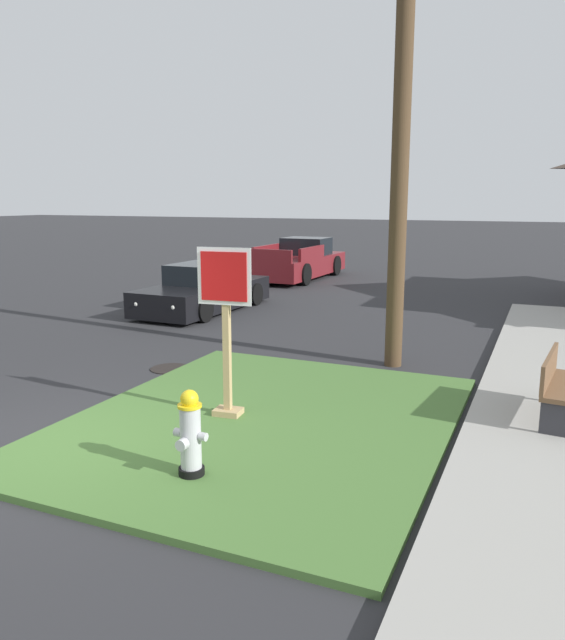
% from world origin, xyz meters
% --- Properties ---
extents(ground_plane, '(160.00, 160.00, 0.00)m').
position_xyz_m(ground_plane, '(0.00, 0.00, 0.00)').
color(ground_plane, '#2B2B2D').
extents(grass_corner_patch, '(4.77, 5.90, 0.08)m').
position_xyz_m(grass_corner_patch, '(1.97, 1.76, 0.04)').
color(grass_corner_patch, '#477033').
rests_on(grass_corner_patch, ground).
extents(sidewalk_strip, '(2.20, 14.16, 0.12)m').
position_xyz_m(sidewalk_strip, '(5.56, 5.30, 0.06)').
color(sidewalk_strip, '#9E9B93').
rests_on(sidewalk_strip, ground).
extents(fire_hydrant, '(0.38, 0.34, 0.93)m').
position_xyz_m(fire_hydrant, '(2.02, -0.07, 0.52)').
color(fire_hydrant, black).
rests_on(fire_hydrant, grass_corner_patch).
extents(stop_sign, '(0.74, 0.32, 2.25)m').
position_xyz_m(stop_sign, '(1.49, 1.68, 1.19)').
color(stop_sign, tan).
rests_on(stop_sign, grass_corner_patch).
extents(manhole_cover, '(0.70, 0.70, 0.02)m').
position_xyz_m(manhole_cover, '(-0.65, 3.51, 0.01)').
color(manhole_cover, black).
rests_on(manhole_cover, ground).
extents(parked_sedan_black, '(1.96, 4.39, 1.25)m').
position_xyz_m(parked_sedan_black, '(-3.06, 8.73, 0.54)').
color(parked_sedan_black, black).
rests_on(parked_sedan_black, ground).
extents(pickup_truck_maroon, '(2.06, 5.20, 1.48)m').
position_xyz_m(pickup_truck_maroon, '(-3.23, 15.88, 0.62)').
color(pickup_truck_maroon, maroon).
rests_on(pickup_truck_maroon, ground).
extents(street_bench, '(0.55, 1.51, 0.85)m').
position_xyz_m(street_bench, '(5.53, 3.22, 0.58)').
color(street_bench, brown).
rests_on(street_bench, sidewalk_strip).
extents(utility_pole, '(1.56, 0.30, 10.11)m').
position_xyz_m(utility_pole, '(2.87, 5.32, 5.23)').
color(utility_pole, '#4C3823').
rests_on(utility_pole, ground).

